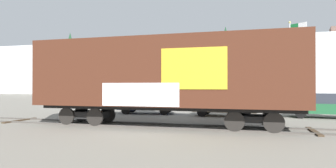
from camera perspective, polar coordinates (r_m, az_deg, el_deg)
name	(u,v)px	position (r m, az deg, el deg)	size (l,w,h in m)	color
ground_plane	(170,127)	(14.64, 0.35, -8.57)	(260.00, 260.00, 0.00)	slate
track	(168,126)	(14.66, 0.00, -8.41)	(60.00, 2.52, 0.08)	#4C4742
freight_car	(164,74)	(14.59, -0.79, 2.01)	(13.52, 3.10, 4.71)	#472316
flagpole	(293,53)	(25.12, 23.87, 5.72)	(1.22, 0.89, 7.37)	silver
hillside	(231,70)	(82.53, 12.52, 2.73)	(147.66, 36.04, 18.10)	silver
parked_car_blue	(147,103)	(21.52, -4.31, -3.79)	(4.36, 2.19, 1.66)	navy
parked_car_tan	(225,104)	(20.04, 11.32, -3.95)	(4.34, 2.16, 1.68)	#9E8966
parked_car_green	(326,105)	(21.14, 29.10, -3.77)	(4.79, 2.32, 1.61)	#1E5933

